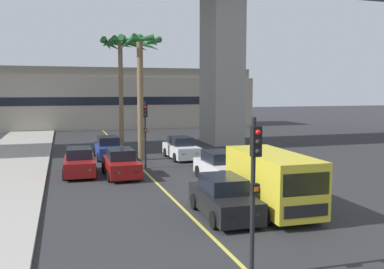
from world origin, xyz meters
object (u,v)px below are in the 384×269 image
car_queue_fourth (181,149)px  palm_tree_near_median (120,55)px  car_queue_sixth (121,164)px  delivery_van (272,180)px  car_queue_fifth (80,162)px  palm_tree_mid_median (140,62)px  car_queue_third (224,198)px  traffic_light_median_near (254,176)px  car_queue_front (108,148)px  car_queue_second (220,167)px  traffic_light_median_far (145,125)px

car_queue_fourth → palm_tree_near_median: 9.70m
car_queue_sixth → delivery_van: size_ratio=0.78×
car_queue_fourth → delivery_van: size_ratio=0.78×
car_queue_fourth → car_queue_fifth: size_ratio=1.00×
delivery_van → palm_tree_mid_median: bearing=101.2°
car_queue_third → traffic_light_median_near: traffic_light_median_near is taller
palm_tree_mid_median → palm_tree_near_median: bearing=96.3°
car_queue_fifth → palm_tree_near_median: (3.75, 9.66, 6.95)m
car_queue_sixth → car_queue_fourth: bearing=45.0°
palm_tree_near_median → car_queue_front: bearing=-110.2°
car_queue_fourth → delivery_van: bearing=-90.3°
car_queue_third → traffic_light_median_near: bearing=-103.5°
car_queue_fifth → car_queue_sixth: (2.22, -1.13, 0.00)m
car_queue_fourth → traffic_light_median_near: traffic_light_median_near is taller
car_queue_front → delivery_van: bearing=-72.3°
car_queue_second → palm_tree_near_median: palm_tree_near_median is taller
car_queue_fourth → traffic_light_median_far: 4.79m
car_queue_second → palm_tree_near_median: size_ratio=0.45×
car_queue_front → car_queue_third: 15.69m
car_queue_fourth → traffic_light_median_far: size_ratio=0.99×
car_queue_fourth → palm_tree_mid_median: 6.68m
car_queue_front → delivery_van: (4.90, -15.34, 0.57)m
car_queue_sixth → traffic_light_median_near: traffic_light_median_near is taller
palm_tree_near_median → traffic_light_median_far: bearing=-88.2°
car_queue_front → delivery_van: 16.11m
car_queue_front → car_queue_sixth: size_ratio=1.00×
traffic_light_median_near → palm_tree_near_median: (0.02, 24.85, 4.96)m
palm_tree_near_median → palm_tree_mid_median: bearing=-83.7°
car_queue_second → traffic_light_median_far: bearing=124.8°
car_queue_front → car_queue_fifth: size_ratio=0.99×
car_queue_fifth → traffic_light_median_far: (4.02, 0.83, 1.99)m
car_queue_third → car_queue_fifth: 11.13m
car_queue_sixth → car_queue_second: bearing=-27.8°
car_queue_third → car_queue_sixth: same height
car_queue_second → palm_tree_mid_median: size_ratio=0.47×
car_queue_sixth → palm_tree_mid_median: 8.29m
car_queue_third → traffic_light_median_far: traffic_light_median_far is taller
car_queue_fourth → traffic_light_median_far: (-3.15, -3.00, 1.99)m
traffic_light_median_near → car_queue_fifth: bearing=103.8°
traffic_light_median_far → car_queue_front: bearing=111.2°
car_queue_front → car_queue_fifth: bearing=-111.9°
car_queue_third → car_queue_sixth: (-2.77, 8.83, 0.00)m
car_queue_third → palm_tree_near_median: 20.85m
car_queue_fourth → car_queue_fifth: bearing=-151.9°
car_queue_front → car_queue_fifth: (-2.21, -5.49, 0.00)m
traffic_light_median_far → palm_tree_near_median: palm_tree_near_median is taller
delivery_van → car_queue_fifth: bearing=125.9°
traffic_light_median_near → traffic_light_median_far: same height
car_queue_second → car_queue_sixth: 5.64m
car_queue_third → palm_tree_mid_median: palm_tree_mid_median is taller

